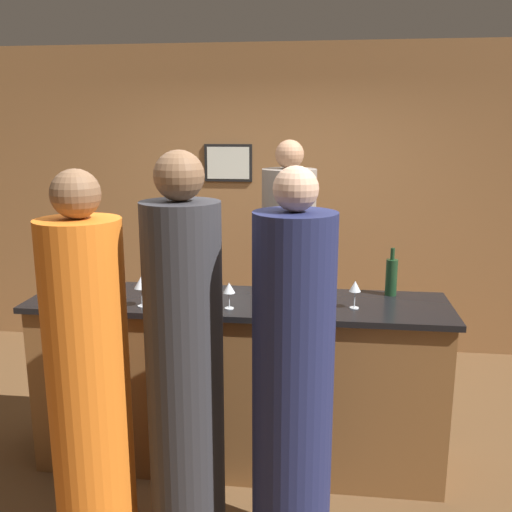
% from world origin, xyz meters
% --- Properties ---
extents(ground_plane, '(14.00, 14.00, 0.00)m').
position_xyz_m(ground_plane, '(0.00, 0.00, 0.00)').
color(ground_plane, brown).
extents(back_wall, '(8.00, 0.08, 2.80)m').
position_xyz_m(back_wall, '(-0.00, 2.03, 1.40)').
color(back_wall, olive).
rests_on(back_wall, ground_plane).
extents(bar_counter, '(2.50, 0.62, 1.07)m').
position_xyz_m(bar_counter, '(0.00, 0.00, 0.54)').
color(bar_counter, brown).
rests_on(bar_counter, ground_plane).
extents(bartender, '(0.39, 0.39, 1.99)m').
position_xyz_m(bartender, '(0.25, 0.83, 0.92)').
color(bartender, gray).
rests_on(bartender, ground_plane).
extents(guest_0, '(0.39, 0.39, 1.90)m').
position_xyz_m(guest_0, '(-0.60, -0.80, 0.88)').
color(guest_0, orange).
rests_on(guest_0, ground_plane).
extents(guest_1, '(0.38, 0.38, 1.92)m').
position_xyz_m(guest_1, '(0.38, -0.79, 0.89)').
color(guest_1, '#1E234C').
rests_on(guest_1, ground_plane).
extents(guest_2, '(0.37, 0.37, 1.98)m').
position_xyz_m(guest_2, '(-0.14, -0.74, 0.92)').
color(guest_2, '#2D2D33').
rests_on(guest_2, ground_plane).
extents(wine_bottle_0, '(0.07, 0.07, 0.30)m').
position_xyz_m(wine_bottle_0, '(0.92, 0.22, 1.19)').
color(wine_bottle_0, '#19381E').
rests_on(wine_bottle_0, bar_counter).
extents(wine_glass_0, '(0.07, 0.07, 0.16)m').
position_xyz_m(wine_glass_0, '(0.69, -0.08, 1.19)').
color(wine_glass_0, silver).
rests_on(wine_glass_0, bar_counter).
extents(wine_glass_1, '(0.07, 0.07, 0.15)m').
position_xyz_m(wine_glass_1, '(-0.02, -0.17, 1.19)').
color(wine_glass_1, silver).
rests_on(wine_glass_1, bar_counter).
extents(wine_glass_2, '(0.07, 0.07, 0.17)m').
position_xyz_m(wine_glass_2, '(0.49, -0.04, 1.20)').
color(wine_glass_2, silver).
rests_on(wine_glass_2, bar_counter).
extents(wine_glass_3, '(0.08, 0.08, 0.18)m').
position_xyz_m(wine_glass_3, '(-0.53, -0.19, 1.21)').
color(wine_glass_3, silver).
rests_on(wine_glass_3, bar_counter).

